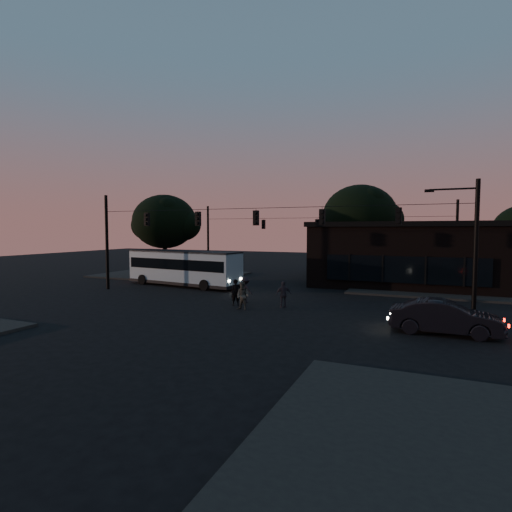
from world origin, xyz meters
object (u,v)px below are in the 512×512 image
at_px(pedestrian_a, 236,293).
at_px(car, 445,317).
at_px(building, 407,254).
at_px(pedestrian_c, 284,294).
at_px(pedestrian_d, 245,290).
at_px(bus, 184,266).
at_px(pedestrian_b, 243,296).

bearing_deg(pedestrian_a, car, -44.14).
distance_m(building, pedestrian_c, 15.24).
bearing_deg(pedestrian_c, pedestrian_a, -23.22).
relative_size(pedestrian_a, pedestrian_c, 1.01).
distance_m(pedestrian_a, pedestrian_d, 1.25).
height_order(bus, pedestrian_c, bus).
height_order(building, pedestrian_d, building).
xyz_separation_m(pedestrian_a, pedestrian_d, (0.08, 1.24, 0.01)).
bearing_deg(pedestrian_a, pedestrian_c, -21.71).
bearing_deg(bus, pedestrian_d, -23.68).
bearing_deg(pedestrian_a, building, 23.96).
bearing_deg(pedestrian_d, pedestrian_c, -179.67).
bearing_deg(pedestrian_d, car, 176.20).
bearing_deg(building, pedestrian_d, -125.57).
height_order(pedestrian_b, pedestrian_d, pedestrian_b).
distance_m(car, pedestrian_c, 9.31).
xyz_separation_m(car, pedestrian_b, (-10.82, 1.34, 0.06)).
bearing_deg(car, building, 8.92).
xyz_separation_m(building, pedestrian_d, (-9.30, -13.01, -1.87)).
bearing_deg(pedestrian_c, car, 127.25).
relative_size(car, pedestrian_c, 2.89).
bearing_deg(pedestrian_a, bus, 109.59).
height_order(bus, car, bus).
bearing_deg(bus, pedestrian_a, -29.97).
relative_size(building, pedestrian_c, 9.42).
xyz_separation_m(pedestrian_b, pedestrian_c, (2.00, 1.62, -0.02)).
bearing_deg(pedestrian_c, pedestrian_d, -47.32).
xyz_separation_m(pedestrian_b, pedestrian_d, (-0.87, 2.29, -0.00)).
bearing_deg(pedestrian_a, pedestrian_b, -80.21).
xyz_separation_m(pedestrian_a, pedestrian_b, (0.96, -1.05, 0.01)).
distance_m(pedestrian_b, pedestrian_d, 2.45).
bearing_deg(pedestrian_c, bus, -61.30).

